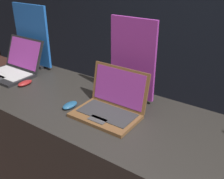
% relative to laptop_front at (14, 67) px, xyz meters
% --- Properties ---
extents(display_counter, '(2.38, 0.70, 0.92)m').
position_rel_laptop_front_xyz_m(display_counter, '(0.95, -0.05, -0.52)').
color(display_counter, '#282623').
rests_on(display_counter, ground_plane).
extents(laptop_front, '(0.38, 0.36, 0.26)m').
position_rel_laptop_front_xyz_m(laptop_front, '(0.00, 0.00, 0.00)').
color(laptop_front, black).
rests_on(laptop_front, display_counter).
extents(mouse_front, '(0.06, 0.12, 0.03)m').
position_rel_laptop_front_xyz_m(mouse_front, '(0.24, -0.09, -0.05)').
color(mouse_front, maroon).
rests_on(mouse_front, display_counter).
extents(promo_stand_front, '(0.37, 0.07, 0.51)m').
position_rel_laptop_front_xyz_m(promo_stand_front, '(-0.00, 0.21, 0.18)').
color(promo_stand_front, black).
rests_on(promo_stand_front, display_counter).
extents(laptop_middle, '(0.37, 0.29, 0.25)m').
position_rel_laptop_front_xyz_m(laptop_middle, '(0.97, -0.06, -0.00)').
color(laptop_middle, brown).
rests_on(laptop_middle, display_counter).
extents(mouse_middle, '(0.06, 0.11, 0.03)m').
position_rel_laptop_front_xyz_m(mouse_middle, '(0.72, -0.15, -0.05)').
color(mouse_middle, navy).
rests_on(mouse_middle, display_counter).
extents(promo_stand_middle, '(0.30, 0.07, 0.51)m').
position_rel_laptop_front_xyz_m(promo_stand_middle, '(0.97, 0.16, 0.19)').
color(promo_stand_middle, black).
rests_on(promo_stand_middle, display_counter).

